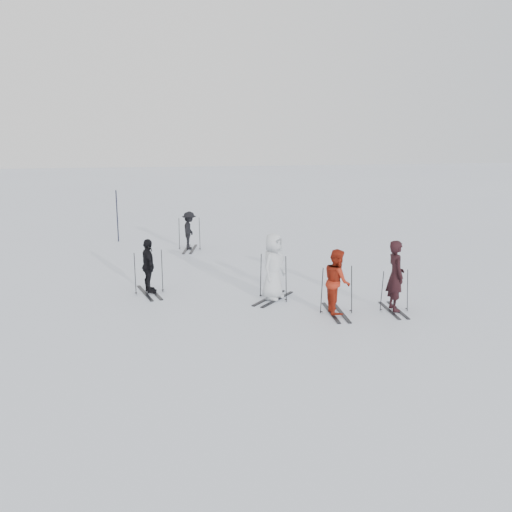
{
  "coord_description": "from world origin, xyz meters",
  "views": [
    {
      "loc": [
        -3.09,
        -15.75,
        4.8
      ],
      "look_at": [
        0.0,
        1.0,
        1.0
      ],
      "focal_mm": 40.0,
      "sensor_mm": 36.0,
      "label": 1
    }
  ],
  "objects_px": {
    "skier_red": "(337,282)",
    "piste_marker": "(117,216)",
    "skier_uphill_far": "(189,231)",
    "skier_uphill_left": "(149,267)",
    "skier_grey": "(273,267)",
    "skier_near_dark": "(396,277)"
  },
  "relations": [
    {
      "from": "skier_near_dark",
      "to": "skier_uphill_left",
      "type": "distance_m",
      "value": 7.13
    },
    {
      "from": "skier_red",
      "to": "piste_marker",
      "type": "relative_size",
      "value": 0.77
    },
    {
      "from": "piste_marker",
      "to": "skier_grey",
      "type": "bearing_deg",
      "value": -63.5
    },
    {
      "from": "skier_near_dark",
      "to": "piste_marker",
      "type": "height_order",
      "value": "piste_marker"
    },
    {
      "from": "skier_grey",
      "to": "skier_near_dark",
      "type": "bearing_deg",
      "value": -77.76
    },
    {
      "from": "skier_grey",
      "to": "piste_marker",
      "type": "xyz_separation_m",
      "value": [
        -4.83,
        9.7,
        0.17
      ]
    },
    {
      "from": "skier_near_dark",
      "to": "skier_uphill_far",
      "type": "xyz_separation_m",
      "value": [
        -4.87,
        9.05,
        -0.19
      ]
    },
    {
      "from": "skier_grey",
      "to": "skier_red",
      "type": "bearing_deg",
      "value": -97.16
    },
    {
      "from": "skier_uphill_left",
      "to": "piste_marker",
      "type": "height_order",
      "value": "piste_marker"
    },
    {
      "from": "skier_red",
      "to": "skier_uphill_left",
      "type": "relative_size",
      "value": 1.06
    },
    {
      "from": "skier_near_dark",
      "to": "piste_marker",
      "type": "relative_size",
      "value": 0.85
    },
    {
      "from": "skier_red",
      "to": "piste_marker",
      "type": "xyz_separation_m",
      "value": [
        -6.22,
        11.25,
        0.26
      ]
    },
    {
      "from": "skier_near_dark",
      "to": "skier_red",
      "type": "bearing_deg",
      "value": 90.2
    },
    {
      "from": "skier_near_dark",
      "to": "skier_red",
      "type": "distance_m",
      "value": 1.6
    },
    {
      "from": "skier_red",
      "to": "skier_uphill_far",
      "type": "distance_m",
      "value": 9.54
    },
    {
      "from": "skier_red",
      "to": "skier_grey",
      "type": "bearing_deg",
      "value": 45.75
    },
    {
      "from": "skier_uphill_left",
      "to": "skier_uphill_far",
      "type": "distance_m",
      "value": 6.34
    },
    {
      "from": "skier_red",
      "to": "skier_uphill_far",
      "type": "xyz_separation_m",
      "value": [
        -3.27,
        8.96,
        -0.09
      ]
    },
    {
      "from": "skier_red",
      "to": "skier_uphill_far",
      "type": "bearing_deg",
      "value": 24.02
    },
    {
      "from": "skier_near_dark",
      "to": "skier_grey",
      "type": "xyz_separation_m",
      "value": [
        -2.98,
        1.64,
        -0.0
      ]
    },
    {
      "from": "skier_uphill_far",
      "to": "skier_near_dark",
      "type": "bearing_deg",
      "value": -139.9
    },
    {
      "from": "piste_marker",
      "to": "skier_red",
      "type": "bearing_deg",
      "value": -61.06
    }
  ]
}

